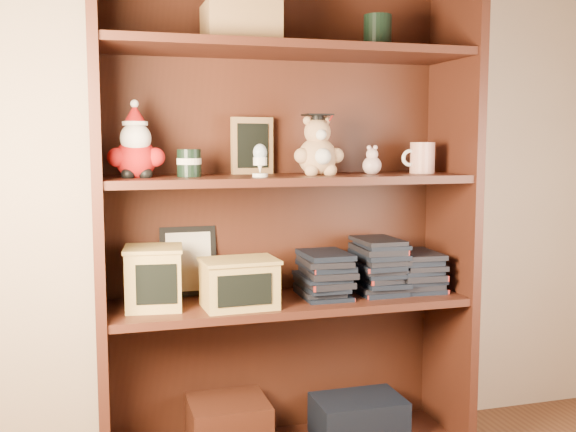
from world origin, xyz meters
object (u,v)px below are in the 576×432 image
bookcase (283,227)px  grad_teddy_bear (318,151)px  teacher_mug (422,158)px  treats_box (154,277)px

bookcase → grad_teddy_bear: (0.10, -0.06, 0.25)m
bookcase → teacher_mug: bookcase is taller
grad_teddy_bear → teacher_mug: 0.37m
teacher_mug → treats_box: bearing=-179.9°
teacher_mug → treats_box: size_ratio=0.61×
teacher_mug → bookcase: bearing=173.8°
bookcase → teacher_mug: 0.52m
teacher_mug → treats_box: 0.96m
bookcase → treats_box: size_ratio=8.31×
grad_teddy_bear → treats_box: 0.65m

